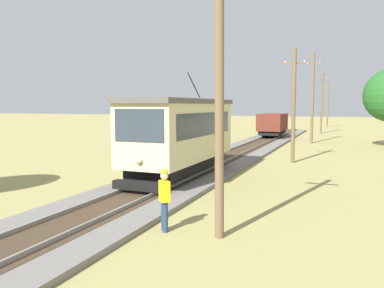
# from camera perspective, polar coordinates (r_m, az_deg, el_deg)

# --- Properties ---
(red_tram) EXTENTS (2.60, 8.54, 4.79)m
(red_tram) POSITION_cam_1_polar(r_m,az_deg,el_deg) (18.31, -1.58, 1.55)
(red_tram) COLOR beige
(red_tram) RESTS_ON rail_right
(freight_car) EXTENTS (2.40, 5.20, 2.31)m
(freight_car) POSITION_cam_1_polar(r_m,az_deg,el_deg) (41.39, 11.77, 2.89)
(freight_car) COLOR maroon
(freight_car) RESTS_ON rail_right
(utility_pole_near_tram) EXTENTS (1.40, 0.44, 8.49)m
(utility_pole_near_tram) POSITION_cam_1_polar(r_m,az_deg,el_deg) (10.03, 4.05, 10.36)
(utility_pole_near_tram) COLOR brown
(utility_pole_near_tram) RESTS_ON ground
(utility_pole_mid) EXTENTS (1.40, 0.45, 6.87)m
(utility_pole_mid) POSITION_cam_1_polar(r_m,az_deg,el_deg) (24.33, 14.72, 5.56)
(utility_pole_mid) COLOR brown
(utility_pole_mid) RESTS_ON ground
(utility_pole_far) EXTENTS (1.40, 0.32, 8.28)m
(utility_pole_far) POSITION_cam_1_polar(r_m,az_deg,el_deg) (37.49, 17.32, 6.57)
(utility_pole_far) COLOR brown
(utility_pole_far) RESTS_ON ground
(utility_pole_distant) EXTENTS (1.40, 0.44, 7.78)m
(utility_pole_distant) POSITION_cam_1_polar(r_m,az_deg,el_deg) (50.90, 18.56, 5.96)
(utility_pole_distant) COLOR brown
(utility_pole_distant) RESTS_ON ground
(utility_pole_horizon) EXTENTS (1.40, 0.28, 7.32)m
(utility_pole_horizon) POSITION_cam_1_polar(r_m,az_deg,el_deg) (66.11, 19.35, 5.62)
(utility_pole_horizon) COLOR brown
(utility_pole_horizon) RESTS_ON ground
(track_worker) EXTENTS (0.43, 0.44, 1.78)m
(track_worker) POSITION_cam_1_polar(r_m,az_deg,el_deg) (10.91, -4.08, -7.77)
(track_worker) COLOR navy
(track_worker) RESTS_ON ground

